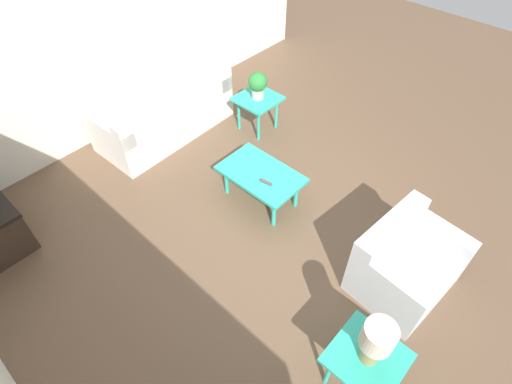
# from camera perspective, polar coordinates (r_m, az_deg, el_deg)

# --- Properties ---
(ground_plane) EXTENTS (14.00, 14.00, 0.00)m
(ground_plane) POSITION_cam_1_polar(r_m,az_deg,el_deg) (4.77, 4.20, -4.23)
(ground_plane) COLOR brown
(wall_right) EXTENTS (0.12, 7.20, 2.70)m
(wall_right) POSITION_cam_1_polar(r_m,az_deg,el_deg) (5.89, -20.22, 20.67)
(wall_right) COLOR silver
(wall_right) RESTS_ON ground_plane
(sofa) EXTENTS (0.94, 1.96, 0.77)m
(sofa) POSITION_cam_1_polar(r_m,az_deg,el_deg) (5.93, -12.73, 10.60)
(sofa) COLOR white
(sofa) RESTS_ON ground_plane
(armchair) EXTENTS (0.86, 1.04, 0.78)m
(armchair) POSITION_cam_1_polar(r_m,az_deg,el_deg) (4.29, 20.28, -9.63)
(armchair) COLOR silver
(armchair) RESTS_ON ground_plane
(coffee_table) EXTENTS (0.98, 0.61, 0.45)m
(coffee_table) POSITION_cam_1_polar(r_m,az_deg,el_deg) (4.71, 0.70, 2.29)
(coffee_table) COLOR #2DB79E
(coffee_table) RESTS_ON ground_plane
(side_table_plant) EXTENTS (0.56, 0.56, 0.53)m
(side_table_plant) POSITION_cam_1_polar(r_m,az_deg,el_deg) (5.79, 0.25, 12.72)
(side_table_plant) COLOR #2DB79E
(side_table_plant) RESTS_ON ground_plane
(side_table_lamp) EXTENTS (0.56, 0.56, 0.53)m
(side_table_lamp) POSITION_cam_1_polar(r_m,az_deg,el_deg) (3.56, 15.43, -22.19)
(side_table_lamp) COLOR #2DB79E
(side_table_lamp) RESTS_ON ground_plane
(potted_plant) EXTENTS (0.26, 0.26, 0.39)m
(potted_plant) POSITION_cam_1_polar(r_m,az_deg,el_deg) (5.63, 0.26, 15.19)
(potted_plant) COLOR #B2ADA3
(potted_plant) RESTS_ON side_table_plant
(table_lamp) EXTENTS (0.25, 0.25, 0.49)m
(table_lamp) POSITION_cam_1_polar(r_m,az_deg,el_deg) (3.22, 16.82, -19.67)
(table_lamp) COLOR #997F4C
(table_lamp) RESTS_ON side_table_lamp
(remote_control) EXTENTS (0.16, 0.07, 0.02)m
(remote_control) POSITION_cam_1_polar(r_m,az_deg,el_deg) (4.55, 1.40, 1.43)
(remote_control) COLOR #4C4C51
(remote_control) RESTS_ON coffee_table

